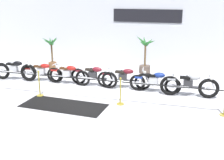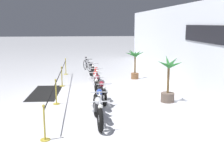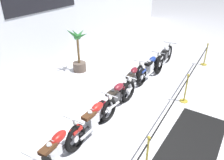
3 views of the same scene
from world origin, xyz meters
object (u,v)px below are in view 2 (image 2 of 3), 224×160
Objects in this scene: motorcycle_maroon_3 at (97,83)px; bicycle at (87,65)px; stanchion_far_left at (61,73)px; stanchion_mid_right at (56,96)px; motorcycle_blue_5 at (99,99)px; motorcycle_silver_6 at (98,109)px; motorcycle_red_1 at (96,74)px; motorcycle_black_0 at (92,70)px; potted_palm_left_of_row at (168,84)px; potted_palm_right_of_row at (135,62)px; motorcycle_red_2 at (95,79)px; stanchion_far_right at (44,128)px; floor_banner at (45,93)px; motorcycle_maroon_4 at (101,90)px; stanchion_mid_left at (62,80)px.

motorcycle_maroon_3 is 6.57m from bicycle.
stanchion_mid_right is (3.06, 0.00, -0.38)m from stanchion_far_left.
motorcycle_silver_6 is (1.38, -0.14, 0.03)m from motorcycle_blue_5.
motorcycle_red_1 is 0.97× the size of motorcycle_blue_5.
potted_palm_left_of_row is at bearing 27.64° from motorcycle_black_0.
potted_palm_right_of_row is at bearing 114.64° from stanchion_far_left.
motorcycle_red_2 is 5.34m from bicycle.
stanchion_far_right reaches higher than bicycle.
stanchion_far_left is at bearing 149.16° from floor_banner.
bicycle is 0.83× the size of potted_palm_left_of_row.
motorcycle_maroon_3 is 0.72× the size of floor_banner.
stanchion_far_right is at bearing 0.00° from stanchion_mid_right.
motorcycle_maroon_4 is 1.32× the size of potted_palm_right_of_row.
motorcycle_maroon_4 is 4.37m from stanchion_far_right.
motorcycle_red_1 is 2.60m from motorcycle_maroon_3.
motorcycle_black_0 is 1.36× the size of bicycle.
potted_palm_right_of_row is (0.64, 2.54, 0.51)m from motorcycle_black_0.
motorcycle_red_1 reaches higher than floor_banner.
motorcycle_red_1 is 0.93× the size of motorcycle_maroon_3.
motorcycle_blue_5 is 2.08× the size of stanchion_far_right.
motorcycle_red_2 is 1.21× the size of potted_palm_right_of_row.
stanchion_far_left is 3.36× the size of floor_banner.
motorcycle_red_1 is at bearing 178.46° from motorcycle_maroon_3.
motorcycle_maroon_3 is 2.16× the size of stanchion_far_right.
stanchion_far_left and stanchion_far_right have the same top height.
motorcycle_maroon_3 reaches higher than motorcycle_maroon_4.
floor_banner is (2.98, -4.89, -0.99)m from potted_palm_right_of_row.
motorcycle_maroon_3 is 1.38m from motorcycle_maroon_4.
motorcycle_silver_6 is (2.75, -0.29, 0.01)m from motorcycle_maroon_4.
potted_palm_right_of_row reaches higher than motorcycle_blue_5.
stanchion_far_left reaches higher than motorcycle_maroon_3.
motorcycle_maroon_4 is (1.37, 0.09, -0.00)m from motorcycle_maroon_3.
stanchion_mid_right reaches higher than motorcycle_red_1.
potted_palm_left_of_row is (8.36, 3.25, 0.41)m from bicycle.
bicycle is at bearing -173.61° from motorcycle_red_1.
bicycle is 4.33m from potted_palm_right_of_row.
motorcycle_red_1 is 1.38m from motorcycle_red_2.
stanchion_mid_left and stanchion_mid_right have the same top height.
motorcycle_maroon_4 is at bearing 3.34° from bicycle.
motorcycle_red_2 is 1.81m from stanchion_mid_left.
potted_palm_left_of_row is (-0.93, 2.95, 0.33)m from motorcycle_blue_5.
motorcycle_silver_6 is at bearing -53.11° from potted_palm_left_of_row.
motorcycle_maroon_4 is (5.31, 0.22, -0.02)m from motorcycle_black_0.
motorcycle_silver_6 is (5.35, -0.18, 0.02)m from motorcycle_red_2.
stanchion_mid_right reaches higher than motorcycle_black_0.
motorcycle_silver_6 reaches higher than motorcycle_maroon_3.
potted_palm_right_of_row is 6.53m from stanchion_mid_right.
motorcycle_silver_6 is at bearing -2.34° from motorcycle_red_1.
motorcycle_blue_5 is at bearing -0.59° from motorcycle_red_2.
stanchion_mid_left is (0.91, -1.84, -0.10)m from motorcycle_red_1.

